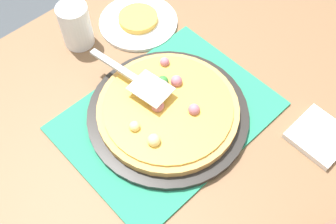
{
  "coord_description": "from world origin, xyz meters",
  "views": [
    {
      "loc": [
        0.34,
        0.36,
        1.53
      ],
      "look_at": [
        0.0,
        0.0,
        0.77
      ],
      "focal_mm": 41.43,
      "sensor_mm": 36.0,
      "label": 1
    }
  ],
  "objects_px": {
    "cup_near": "(76,26)",
    "pizza_server": "(135,78)",
    "served_slice_left": "(138,18)",
    "plate_near_left": "(138,22)",
    "pizza": "(168,108)",
    "pizza_pan": "(168,114)",
    "napkin_stack": "(319,136)"
  },
  "relations": [
    {
      "from": "cup_near",
      "to": "pizza_server",
      "type": "bearing_deg",
      "value": 88.32
    },
    {
      "from": "served_slice_left",
      "to": "plate_near_left",
      "type": "bearing_deg",
      "value": 0.0
    },
    {
      "from": "plate_near_left",
      "to": "cup_near",
      "type": "relative_size",
      "value": 1.83
    },
    {
      "from": "pizza",
      "to": "pizza_pan",
      "type": "bearing_deg",
      "value": 80.32
    },
    {
      "from": "served_slice_left",
      "to": "cup_near",
      "type": "bearing_deg",
      "value": -19.22
    },
    {
      "from": "served_slice_left",
      "to": "pizza",
      "type": "bearing_deg",
      "value": 61.35
    },
    {
      "from": "plate_near_left",
      "to": "served_slice_left",
      "type": "distance_m",
      "value": 0.01
    },
    {
      "from": "pizza",
      "to": "pizza_server",
      "type": "height_order",
      "value": "pizza_server"
    },
    {
      "from": "cup_near",
      "to": "pizza_server",
      "type": "distance_m",
      "value": 0.24
    },
    {
      "from": "cup_near",
      "to": "napkin_stack",
      "type": "relative_size",
      "value": 1.0
    },
    {
      "from": "pizza",
      "to": "served_slice_left",
      "type": "relative_size",
      "value": 3.0
    },
    {
      "from": "cup_near",
      "to": "pizza_pan",
      "type": "bearing_deg",
      "value": 91.18
    },
    {
      "from": "pizza",
      "to": "plate_near_left",
      "type": "bearing_deg",
      "value": -118.65
    },
    {
      "from": "cup_near",
      "to": "pizza_server",
      "type": "relative_size",
      "value": 0.51
    },
    {
      "from": "pizza_pan",
      "to": "pizza",
      "type": "distance_m",
      "value": 0.02
    },
    {
      "from": "pizza_server",
      "to": "pizza_pan",
      "type": "bearing_deg",
      "value": 98.34
    },
    {
      "from": "plate_near_left",
      "to": "napkin_stack",
      "type": "bearing_deg",
      "value": 95.69
    },
    {
      "from": "pizza_server",
      "to": "served_slice_left",
      "type": "bearing_deg",
      "value": -132.06
    },
    {
      "from": "served_slice_left",
      "to": "cup_near",
      "type": "distance_m",
      "value": 0.18
    },
    {
      "from": "pizza",
      "to": "pizza_server",
      "type": "bearing_deg",
      "value": -81.49
    },
    {
      "from": "pizza_pan",
      "to": "pizza_server",
      "type": "height_order",
      "value": "pizza_server"
    },
    {
      "from": "served_slice_left",
      "to": "cup_near",
      "type": "height_order",
      "value": "cup_near"
    },
    {
      "from": "cup_near",
      "to": "pizza_server",
      "type": "height_order",
      "value": "cup_near"
    },
    {
      "from": "pizza_server",
      "to": "plate_near_left",
      "type": "bearing_deg",
      "value": -132.06
    },
    {
      "from": "pizza_server",
      "to": "cup_near",
      "type": "bearing_deg",
      "value": -91.68
    },
    {
      "from": "napkin_stack",
      "to": "pizza_pan",
      "type": "bearing_deg",
      "value": -53.01
    },
    {
      "from": "plate_near_left",
      "to": "pizza_server",
      "type": "distance_m",
      "value": 0.26
    },
    {
      "from": "pizza_pan",
      "to": "napkin_stack",
      "type": "bearing_deg",
      "value": 126.99
    },
    {
      "from": "pizza_server",
      "to": "napkin_stack",
      "type": "bearing_deg",
      "value": 120.86
    },
    {
      "from": "pizza",
      "to": "cup_near",
      "type": "height_order",
      "value": "cup_near"
    },
    {
      "from": "pizza_pan",
      "to": "plate_near_left",
      "type": "relative_size",
      "value": 1.73
    },
    {
      "from": "napkin_stack",
      "to": "pizza_server",
      "type": "bearing_deg",
      "value": -59.14
    }
  ]
}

